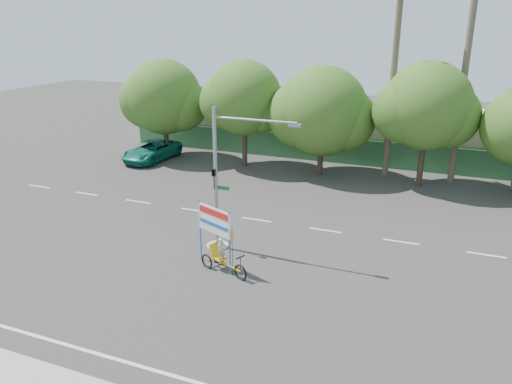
% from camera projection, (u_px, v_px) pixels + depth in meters
% --- Properties ---
extents(ground, '(120.00, 120.00, 0.00)m').
position_uv_depth(ground, '(229.00, 295.00, 20.63)').
color(ground, '#33302D').
rests_on(ground, ground).
extents(fence, '(38.00, 0.08, 2.00)m').
position_uv_depth(fence, '(344.00, 151.00, 39.15)').
color(fence, '#336B3D').
rests_on(fence, ground).
extents(building_left, '(12.00, 8.00, 4.00)m').
position_uv_depth(building_left, '(249.00, 119.00, 46.30)').
color(building_left, beige).
rests_on(building_left, ground).
extents(building_right, '(14.00, 8.00, 3.60)m').
position_uv_depth(building_right, '(455.00, 138.00, 40.01)').
color(building_right, beige).
rests_on(building_right, ground).
extents(tree_far_left, '(7.14, 6.00, 7.96)m').
position_uv_depth(tree_far_left, '(163.00, 99.00, 39.82)').
color(tree_far_left, '#473828').
rests_on(tree_far_left, ground).
extents(tree_left, '(6.66, 5.60, 8.07)m').
position_uv_depth(tree_left, '(244.00, 100.00, 37.24)').
color(tree_left, '#473828').
rests_on(tree_left, ground).
extents(tree_center, '(7.62, 6.40, 7.85)m').
position_uv_depth(tree_center, '(321.00, 114.00, 35.32)').
color(tree_center, '#473828').
rests_on(tree_center, ground).
extents(tree_right, '(6.90, 5.80, 8.36)m').
position_uv_depth(tree_right, '(426.00, 109.00, 32.60)').
color(tree_right, '#473828').
rests_on(tree_right, ground).
extents(palm_tall, '(3.73, 3.79, 17.45)m').
position_uv_depth(palm_tall, '(471.00, 25.00, 31.48)').
color(palm_tall, '#70604C').
rests_on(palm_tall, ground).
extents(palm_short, '(3.73, 3.79, 14.45)m').
position_uv_depth(palm_short, '(396.00, 50.00, 33.59)').
color(palm_short, '#70604C').
rests_on(palm_short, ground).
extents(traffic_signal, '(4.72, 1.10, 7.00)m').
position_uv_depth(traffic_signal, '(222.00, 192.00, 23.95)').
color(traffic_signal, gray).
rests_on(traffic_signal, ground).
extents(trike_billboard, '(2.90, 1.44, 3.06)m').
position_uv_depth(trike_billboard, '(219.00, 244.00, 22.36)').
color(trike_billboard, black).
rests_on(trike_billboard, ground).
extents(pickup_truck, '(2.91, 5.76, 1.56)m').
position_uv_depth(pickup_truck, '(152.00, 151.00, 40.17)').
color(pickup_truck, '#0F6A5A').
rests_on(pickup_truck, ground).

